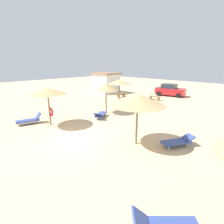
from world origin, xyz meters
TOP-DOWN VIEW (x-y plane):
  - ground_plane at (0.00, 0.00)m, footprint 80.00×80.00m
  - parasol_0 at (-3.75, 0.05)m, footprint 2.75×2.75m
  - parasol_1 at (2.94, 2.06)m, footprint 3.12×3.12m
  - parasol_3 at (-6.00, 10.37)m, footprint 2.75×2.75m
  - parasol_4 at (-3.20, 5.45)m, footprint 2.21×2.21m
  - lounger_0 at (-5.20, -0.97)m, footprint 1.10×1.95m
  - lounger_1 at (4.87, 3.50)m, footprint 1.49×1.99m
  - lounger_3 at (-3.78, 9.83)m, footprint 1.47×1.98m
  - lounger_4 at (-2.39, 3.98)m, footprint 1.52×1.96m
  - bench_0 at (-3.13, 13.96)m, footprint 1.53×0.55m
  - bench_1 at (-7.53, 12.39)m, footprint 0.40×1.50m
  - parked_car at (-3.15, 18.05)m, footprint 4.26×2.60m
  - beach_cabana at (-11.68, 13.49)m, footprint 3.81×3.39m

SIDE VIEW (x-z plane):
  - ground_plane at x=0.00m, z-range 0.00..0.00m
  - lounger_1 at x=4.87m, z-range 0.00..0.62m
  - lounger_3 at x=-3.78m, z-range -0.02..0.65m
  - lounger_4 at x=-2.39m, z-range -0.03..0.66m
  - lounger_0 at x=-5.20m, z-range -0.07..0.72m
  - bench_0 at x=-3.13m, z-range 0.10..0.59m
  - bench_1 at x=-7.53m, z-range 0.10..0.59m
  - parked_car at x=-3.15m, z-range -0.04..1.68m
  - beach_cabana at x=-11.68m, z-range 0.02..3.16m
  - parasol_3 at x=-6.00m, z-range 1.04..3.72m
  - parasol_4 at x=-3.20m, z-range 1.07..3.85m
  - parasol_0 at x=-3.75m, z-range 1.17..4.05m
  - parasol_1 at x=2.94m, z-range 1.18..4.18m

